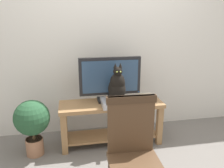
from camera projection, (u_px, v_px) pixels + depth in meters
name	position (u px, v px, depth m)	size (l,w,h in m)	color
ground_plane	(125.00, 167.00, 2.51)	(12.00, 12.00, 0.00)	slate
back_wall	(108.00, 31.00, 3.09)	(7.00, 0.12, 2.80)	silver
tv_stand	(111.00, 116.00, 2.92)	(1.29, 0.41, 0.55)	olive
tv	(110.00, 78.00, 2.85)	(0.77, 0.20, 0.56)	black
media_box	(117.00, 102.00, 2.78)	(0.37, 0.30, 0.07)	#ADADB2
cat	(117.00, 86.00, 2.71)	(0.21, 0.33, 0.46)	black
wooden_chair	(133.00, 150.00, 1.83)	(0.42, 0.42, 0.99)	#513823
book_stack	(146.00, 97.00, 2.95)	(0.23, 0.17, 0.07)	#33477A
potted_plant	(32.00, 121.00, 2.64)	(0.41, 0.41, 0.68)	#9E6B4C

